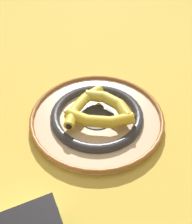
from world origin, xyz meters
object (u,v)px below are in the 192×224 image
banana_a (97,120)px  banana_b (110,103)px  decorative_bowl (96,117)px  banana_c (81,104)px

banana_a → banana_b: 0.08m
banana_a → decorative_bowl: bearing=98.8°
banana_a → banana_c: banana_a is taller
decorative_bowl → banana_b: banana_b is taller
banana_c → decorative_bowl: bearing=95.2°
decorative_bowl → banana_b: (-0.04, -0.02, 0.04)m
decorative_bowl → banana_a: banana_a is taller
decorative_bowl → banana_c: banana_c is taller
banana_c → banana_b: bearing=120.9°
decorative_bowl → banana_c: bearing=-26.4°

